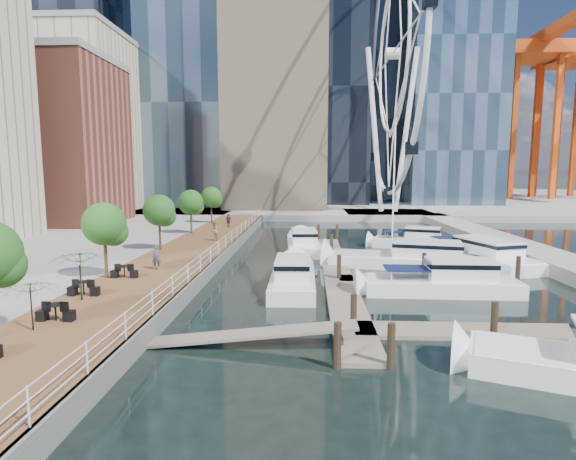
# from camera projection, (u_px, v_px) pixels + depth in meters

# --- Properties ---
(ground) EXTENTS (520.00, 520.00, 0.00)m
(ground) POSITION_uv_depth(u_px,v_px,m) (291.00, 317.00, 23.03)
(ground) COLOR black
(ground) RESTS_ON ground
(boardwalk) EXTENTS (6.00, 60.00, 1.00)m
(boardwalk) POSITION_uv_depth(u_px,v_px,m) (192.00, 254.00, 38.24)
(boardwalk) COLOR brown
(boardwalk) RESTS_ON ground
(seawall) EXTENTS (0.25, 60.00, 1.00)m
(seawall) POSITION_uv_depth(u_px,v_px,m) (227.00, 254.00, 38.10)
(seawall) COLOR #595954
(seawall) RESTS_ON ground
(land_far) EXTENTS (200.00, 114.00, 1.00)m
(land_far) POSITION_uv_depth(u_px,v_px,m) (305.00, 198.00, 124.04)
(land_far) COLOR gray
(land_far) RESTS_ON ground
(breakwater) EXTENTS (4.00, 60.00, 1.00)m
(breakwater) POSITION_uv_depth(u_px,v_px,m) (513.00, 247.00, 41.89)
(breakwater) COLOR gray
(breakwater) RESTS_ON ground
(pier) EXTENTS (14.00, 12.00, 1.00)m
(pier) POSITION_uv_depth(u_px,v_px,m) (388.00, 215.00, 73.86)
(pier) COLOR gray
(pier) RESTS_ON ground
(railing) EXTENTS (0.10, 60.00, 1.05)m
(railing) POSITION_uv_depth(u_px,v_px,m) (226.00, 242.00, 37.98)
(railing) COLOR white
(railing) RESTS_ON boardwalk
(floating_docks) EXTENTS (16.00, 34.00, 2.60)m
(floating_docks) POSITION_uv_depth(u_px,v_px,m) (406.00, 268.00, 32.50)
(floating_docks) COLOR #6D6051
(floating_docks) RESTS_ON ground
(ferris_wheel) EXTENTS (5.80, 45.60, 47.80)m
(ferris_wheel) POSITION_uv_depth(u_px,v_px,m) (393.00, 54.00, 70.64)
(ferris_wheel) COLOR white
(ferris_wheel) RESTS_ON ground
(port_cranes) EXTENTS (40.00, 52.00, 38.00)m
(port_cranes) POSITION_uv_depth(u_px,v_px,m) (576.00, 122.00, 112.25)
(port_cranes) COLOR #D84C14
(port_cranes) RESTS_ON ground
(street_trees) EXTENTS (2.60, 42.60, 4.60)m
(street_trees) POSITION_uv_depth(u_px,v_px,m) (159.00, 210.00, 36.87)
(street_trees) COLOR #3F2B1C
(street_trees) RESTS_ON ground
(cafe_tables) EXTENTS (2.50, 13.70, 0.74)m
(cafe_tables) POSITION_uv_depth(u_px,v_px,m) (71.00, 299.00, 21.34)
(cafe_tables) COLOR black
(cafe_tables) RESTS_ON ground
(yacht_foreground) EXTENTS (10.24, 2.93, 2.15)m
(yacht_foreground) POSITION_uv_depth(u_px,v_px,m) (440.00, 293.00, 27.52)
(yacht_foreground) COLOR white
(yacht_foreground) RESTS_ON ground
(pedestrian_near) EXTENTS (0.67, 0.52, 1.61)m
(pedestrian_near) POSITION_uv_depth(u_px,v_px,m) (157.00, 257.00, 29.63)
(pedestrian_near) COLOR #4F5169
(pedestrian_near) RESTS_ON boardwalk
(pedestrian_mid) EXTENTS (0.79, 0.97, 1.85)m
(pedestrian_mid) POSITION_uv_depth(u_px,v_px,m) (214.00, 231.00, 42.18)
(pedestrian_mid) COLOR gray
(pedestrian_mid) RESTS_ON boardwalk
(pedestrian_far) EXTENTS (1.02, 0.74, 1.61)m
(pedestrian_far) POSITION_uv_depth(u_px,v_px,m) (229.00, 221.00, 52.39)
(pedestrian_far) COLOR #343741
(pedestrian_far) RESTS_ON boardwalk
(moored_yachts) EXTENTS (20.02, 35.08, 11.50)m
(moored_yachts) POSITION_uv_depth(u_px,v_px,m) (405.00, 268.00, 34.85)
(moored_yachts) COLOR silver
(moored_yachts) RESTS_ON ground
(cafe_seating) EXTENTS (3.75, 9.20, 2.51)m
(cafe_seating) POSITION_uv_depth(u_px,v_px,m) (37.00, 294.00, 19.23)
(cafe_seating) COLOR #0E3518
(cafe_seating) RESTS_ON ground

